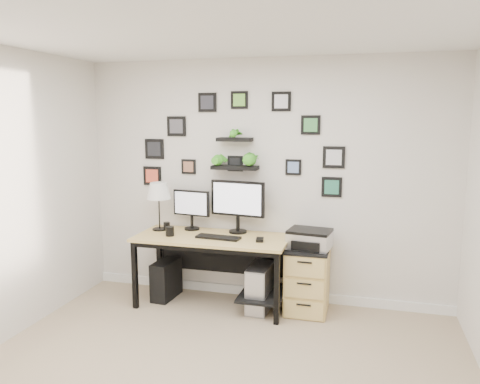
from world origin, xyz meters
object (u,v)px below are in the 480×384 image
(file_cabinet, at_px, (307,280))
(printer, at_px, (310,239))
(pc_tower_black, at_px, (166,279))
(mug, at_px, (170,231))
(table_lamp, at_px, (159,192))
(pc_tower_grey, at_px, (260,287))
(monitor_right, at_px, (238,202))
(monitor_left, at_px, (191,207))
(desk, at_px, (216,247))

(file_cabinet, relative_size, printer, 1.47)
(pc_tower_black, height_order, file_cabinet, file_cabinet)
(mug, bearing_deg, table_lamp, 134.75)
(file_cabinet, bearing_deg, pc_tower_grey, -169.95)
(pc_tower_grey, height_order, file_cabinet, file_cabinet)
(monitor_right, height_order, pc_tower_grey, monitor_right)
(table_lamp, bearing_deg, monitor_right, 6.52)
(file_cabinet, distance_m, printer, 0.43)
(table_lamp, xyz_separation_m, pc_tower_grey, (1.17, -0.11, -0.94))
(mug, xyz_separation_m, pc_tower_black, (-0.12, 0.15, -0.59))
(monitor_right, height_order, mug, monitor_right)
(monitor_left, bearing_deg, pc_tower_grey, -14.35)
(monitor_left, bearing_deg, file_cabinet, -5.57)
(pc_tower_grey, distance_m, printer, 0.73)
(monitor_right, distance_m, printer, 0.86)
(pc_tower_grey, bearing_deg, table_lamp, 174.58)
(desk, distance_m, table_lamp, 0.88)
(monitor_left, xyz_separation_m, table_lamp, (-0.34, -0.10, 0.17))
(table_lamp, height_order, pc_tower_grey, table_lamp)
(monitor_right, relative_size, mug, 6.04)
(pc_tower_black, relative_size, file_cabinet, 0.63)
(desk, height_order, pc_tower_black, desk)
(monitor_left, distance_m, table_lamp, 0.39)
(desk, bearing_deg, mug, -163.85)
(monitor_right, xyz_separation_m, printer, (0.79, -0.12, -0.32))
(monitor_left, bearing_deg, printer, -5.25)
(pc_tower_black, bearing_deg, desk, 2.77)
(monitor_left, distance_m, pc_tower_black, 0.85)
(pc_tower_black, height_order, printer, printer)
(mug, relative_size, pc_tower_grey, 0.21)
(desk, bearing_deg, printer, 3.80)
(monitor_right, relative_size, pc_tower_black, 1.44)
(monitor_right, xyz_separation_m, file_cabinet, (0.78, -0.13, -0.75))
(printer, bearing_deg, monitor_left, 174.75)
(monitor_left, height_order, table_lamp, table_lamp)
(monitor_right, height_order, printer, monitor_right)
(table_lamp, bearing_deg, desk, -7.01)
(monitor_right, xyz_separation_m, mug, (-0.65, -0.32, -0.29))
(printer, bearing_deg, pc_tower_grey, -169.48)
(desk, bearing_deg, pc_tower_grey, -3.14)
(pc_tower_grey, xyz_separation_m, printer, (0.49, 0.09, 0.53))
(monitor_left, height_order, file_cabinet, monitor_left)
(printer, bearing_deg, desk, -176.20)
(pc_tower_grey, height_order, printer, printer)
(mug, xyz_separation_m, file_cabinet, (1.43, 0.19, -0.47))
(printer, bearing_deg, table_lamp, 179.31)
(monitor_left, bearing_deg, pc_tower_black, -145.17)
(monitor_left, distance_m, pc_tower_grey, 1.15)
(mug, bearing_deg, monitor_right, 26.14)
(pc_tower_grey, bearing_deg, monitor_left, 165.65)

